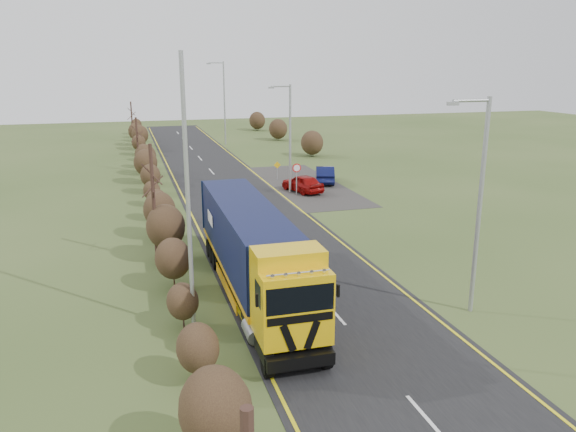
# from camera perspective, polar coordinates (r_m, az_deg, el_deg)

# --- Properties ---
(ground) EXTENTS (160.00, 160.00, 0.00)m
(ground) POSITION_cam_1_polar(r_m,az_deg,el_deg) (26.93, 1.44, -6.10)
(ground) COLOR #394D21
(ground) RESTS_ON ground
(road) EXTENTS (8.00, 120.00, 0.02)m
(road) POSITION_cam_1_polar(r_m,az_deg,el_deg) (36.09, -3.40, -0.54)
(road) COLOR black
(road) RESTS_ON ground
(layby) EXTENTS (6.00, 18.00, 0.02)m
(layby) POSITION_cam_1_polar(r_m,az_deg,el_deg) (47.14, 1.57, 3.22)
(layby) COLOR #302D2A
(layby) RESTS_ON ground
(lane_markings) EXTENTS (7.52, 116.00, 0.01)m
(lane_markings) POSITION_cam_1_polar(r_m,az_deg,el_deg) (35.80, -3.29, -0.64)
(lane_markings) COLOR yellow
(lane_markings) RESTS_ON road
(hedgerow) EXTENTS (2.24, 102.04, 6.05)m
(hedgerow) POSITION_cam_1_polar(r_m,az_deg,el_deg) (32.85, -12.84, 0.42)
(hedgerow) COLOR #2F1D15
(hedgerow) RESTS_ON ground
(lorry) EXTENTS (2.76, 14.16, 3.94)m
(lorry) POSITION_cam_1_polar(r_m,az_deg,el_deg) (23.88, -3.66, -3.24)
(lorry) COLOR black
(lorry) RESTS_ON ground
(car_red_hatchback) EXTENTS (2.78, 4.38, 1.39)m
(car_red_hatchback) POSITION_cam_1_polar(r_m,az_deg,el_deg) (44.25, 1.48, 3.34)
(car_red_hatchback) COLOR #890706
(car_red_hatchback) RESTS_ON ground
(car_blue_sedan) EXTENTS (2.77, 4.57, 1.42)m
(car_blue_sedan) POSITION_cam_1_polar(r_m,az_deg,el_deg) (47.87, 3.77, 4.23)
(car_blue_sedan) COLOR #0A0E37
(car_blue_sedan) RESTS_ON ground
(streetlight_near) EXTENTS (1.84, 0.18, 8.62)m
(streetlight_near) POSITION_cam_1_polar(r_m,az_deg,el_deg) (22.95, 18.75, 1.69)
(streetlight_near) COLOR #96999B
(streetlight_near) RESTS_ON ground
(streetlight_mid) EXTENTS (1.78, 0.18, 8.31)m
(streetlight_mid) POSITION_cam_1_polar(r_m,az_deg,el_deg) (43.47, 0.09, 8.29)
(streetlight_mid) COLOR #96999B
(streetlight_mid) RESTS_ON ground
(streetlight_far) EXTENTS (2.14, 0.20, 10.10)m
(streetlight_far) POSITION_cam_1_polar(r_m,az_deg,el_deg) (71.12, -6.60, 11.71)
(streetlight_far) COLOR #96999B
(streetlight_far) RESTS_ON ground
(left_pole) EXTENTS (0.16, 0.16, 10.22)m
(left_pole) POSITION_cam_1_polar(r_m,az_deg,el_deg) (20.14, -10.13, 1.55)
(left_pole) COLOR #96999B
(left_pole) RESTS_ON ground
(speed_sign) EXTENTS (0.68, 0.10, 2.45)m
(speed_sign) POSITION_cam_1_polar(r_m,az_deg,el_deg) (43.02, 0.88, 4.40)
(speed_sign) COLOR #96999B
(speed_sign) RESTS_ON ground
(warning_board) EXTENTS (0.62, 0.11, 1.62)m
(warning_board) POSITION_cam_1_polar(r_m,az_deg,el_deg) (48.97, -1.11, 4.80)
(warning_board) COLOR #96999B
(warning_board) RESTS_ON ground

